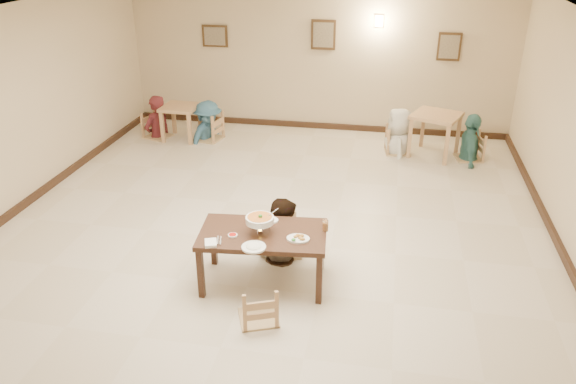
% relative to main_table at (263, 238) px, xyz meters
% --- Properties ---
extents(floor, '(10.00, 10.00, 0.00)m').
position_rel_main_table_xyz_m(floor, '(-0.18, 0.96, -0.63)').
color(floor, beige).
rests_on(floor, ground).
extents(ceiling, '(10.00, 10.00, 0.00)m').
position_rel_main_table_xyz_m(ceiling, '(-0.18, 0.96, 2.37)').
color(ceiling, white).
rests_on(ceiling, wall_back).
extents(wall_back, '(10.00, 0.00, 10.00)m').
position_rel_main_table_xyz_m(wall_back, '(-0.18, 5.96, 0.87)').
color(wall_back, beige).
rests_on(wall_back, floor).
extents(baseboard_back, '(8.00, 0.06, 0.12)m').
position_rel_main_table_xyz_m(baseboard_back, '(-0.18, 5.93, -0.57)').
color(baseboard_back, '#321F14').
rests_on(baseboard_back, floor).
extents(baseboard_left, '(0.06, 10.00, 0.12)m').
position_rel_main_table_xyz_m(baseboard_left, '(-4.15, 0.96, -0.57)').
color(baseboard_left, '#321F14').
rests_on(baseboard_left, floor).
extents(baseboard_right, '(0.06, 10.00, 0.12)m').
position_rel_main_table_xyz_m(baseboard_right, '(3.79, 0.96, -0.57)').
color(baseboard_right, '#321F14').
rests_on(baseboard_right, floor).
extents(picture_a, '(0.55, 0.04, 0.45)m').
position_rel_main_table_xyz_m(picture_a, '(-2.38, 5.92, 1.27)').
color(picture_a, '#3E2918').
rests_on(picture_a, wall_back).
extents(picture_b, '(0.50, 0.04, 0.60)m').
position_rel_main_table_xyz_m(picture_b, '(-0.08, 5.92, 1.37)').
color(picture_b, '#3E2918').
rests_on(picture_b, wall_back).
extents(picture_c, '(0.45, 0.04, 0.55)m').
position_rel_main_table_xyz_m(picture_c, '(2.42, 5.92, 1.22)').
color(picture_c, '#3E2918').
rests_on(picture_c, wall_back).
extents(wall_sconce, '(0.16, 0.05, 0.22)m').
position_rel_main_table_xyz_m(wall_sconce, '(1.02, 5.92, 1.67)').
color(wall_sconce, '#FFD88C').
rests_on(wall_sconce, wall_back).
extents(main_table, '(1.58, 0.99, 0.71)m').
position_rel_main_table_xyz_m(main_table, '(0.00, 0.00, 0.00)').
color(main_table, '#3E2216').
rests_on(main_table, floor).
extents(chair_far, '(0.45, 0.45, 0.95)m').
position_rel_main_table_xyz_m(chair_far, '(0.10, 0.73, -0.15)').
color(chair_far, tan).
rests_on(chair_far, floor).
extents(chair_near, '(0.42, 0.42, 0.90)m').
position_rel_main_table_xyz_m(chair_near, '(0.10, -0.72, -0.18)').
color(chair_near, tan).
rests_on(chair_near, floor).
extents(main_diner, '(0.98, 0.88, 1.67)m').
position_rel_main_table_xyz_m(main_diner, '(0.08, 0.67, 0.21)').
color(main_diner, gray).
rests_on(main_diner, floor).
extents(curry_warmer, '(0.37, 0.33, 0.30)m').
position_rel_main_table_xyz_m(curry_warmer, '(-0.03, -0.02, 0.26)').
color(curry_warmer, silver).
rests_on(curry_warmer, main_table).
extents(rice_plate_far, '(0.27, 0.27, 0.06)m').
position_rel_main_table_xyz_m(rice_plate_far, '(-0.01, 0.29, 0.09)').
color(rice_plate_far, white).
rests_on(rice_plate_far, main_table).
extents(rice_plate_near, '(0.28, 0.28, 0.06)m').
position_rel_main_table_xyz_m(rice_plate_near, '(-0.02, -0.37, 0.09)').
color(rice_plate_near, white).
rests_on(rice_plate_near, main_table).
extents(fried_plate, '(0.27, 0.27, 0.06)m').
position_rel_main_table_xyz_m(fried_plate, '(0.44, -0.10, 0.10)').
color(fried_plate, white).
rests_on(fried_plate, main_table).
extents(chili_dish, '(0.11, 0.11, 0.02)m').
position_rel_main_table_xyz_m(chili_dish, '(-0.33, -0.15, 0.09)').
color(chili_dish, white).
rests_on(chili_dish, main_table).
extents(napkin_cutlery, '(0.21, 0.29, 0.03)m').
position_rel_main_table_xyz_m(napkin_cutlery, '(-0.52, -0.38, 0.10)').
color(napkin_cutlery, white).
rests_on(napkin_cutlery, main_table).
extents(drink_glass, '(0.07, 0.07, 0.14)m').
position_rel_main_table_xyz_m(drink_glass, '(0.72, 0.18, 0.14)').
color(drink_glass, white).
rests_on(drink_glass, main_table).
extents(bg_table_left, '(0.73, 0.73, 0.70)m').
position_rel_main_table_xyz_m(bg_table_left, '(-2.82, 4.75, -0.06)').
color(bg_table_left, tan).
rests_on(bg_table_left, floor).
extents(bg_table_right, '(1.07, 1.07, 0.83)m').
position_rel_main_table_xyz_m(bg_table_right, '(2.24, 4.76, 0.06)').
color(bg_table_right, tan).
rests_on(bg_table_right, floor).
extents(bg_chair_ll, '(0.48, 0.48, 1.02)m').
position_rel_main_table_xyz_m(bg_chair_ll, '(-3.36, 4.75, -0.12)').
color(bg_chair_ll, tan).
rests_on(bg_chair_ll, floor).
extents(bg_chair_lr, '(0.51, 0.51, 1.09)m').
position_rel_main_table_xyz_m(bg_chair_lr, '(-2.28, 4.82, -0.08)').
color(bg_chair_lr, tan).
rests_on(bg_chair_lr, floor).
extents(bg_chair_rl, '(0.46, 0.46, 0.98)m').
position_rel_main_table_xyz_m(bg_chair_rl, '(1.57, 4.79, -0.14)').
color(bg_chair_rl, tan).
rests_on(bg_chair_rl, floor).
extents(bg_chair_rr, '(0.46, 0.46, 0.98)m').
position_rel_main_table_xyz_m(bg_chair_rr, '(2.90, 4.69, -0.14)').
color(bg_chair_rr, tan).
rests_on(bg_chair_rr, floor).
extents(bg_diner_a, '(0.67, 0.77, 1.78)m').
position_rel_main_table_xyz_m(bg_diner_a, '(-3.36, 4.75, 0.26)').
color(bg_diner_a, '#561C22').
rests_on(bg_diner_a, floor).
extents(bg_diner_b, '(0.92, 1.19, 1.62)m').
position_rel_main_table_xyz_m(bg_diner_b, '(-2.28, 4.82, 0.18)').
color(bg_diner_b, '#36688A').
rests_on(bg_diner_b, floor).
extents(bg_diner_c, '(0.67, 0.93, 1.77)m').
position_rel_main_table_xyz_m(bg_diner_c, '(1.57, 4.79, 0.26)').
color(bg_diner_c, silver).
rests_on(bg_diner_c, floor).
extents(bg_diner_d, '(0.45, 1.04, 1.76)m').
position_rel_main_table_xyz_m(bg_diner_d, '(2.90, 4.69, 0.26)').
color(bg_diner_d, teal).
rests_on(bg_diner_d, floor).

